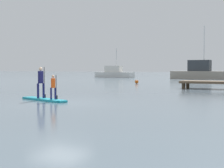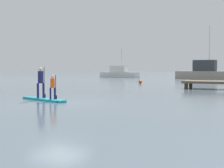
{
  "view_description": "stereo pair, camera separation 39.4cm",
  "coord_description": "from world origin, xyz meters",
  "px_view_note": "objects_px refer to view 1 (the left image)",
  "views": [
    {
      "loc": [
        8.88,
        -13.02,
        1.6
      ],
      "look_at": [
        1.12,
        3.16,
        0.76
      ],
      "focal_mm": 54.21,
      "sensor_mm": 36.0,
      "label": 1
    },
    {
      "loc": [
        9.23,
        -12.84,
        1.6
      ],
      "look_at": [
        1.12,
        3.16,
        0.76
      ],
      "focal_mm": 54.21,
      "sensor_mm": 36.0,
      "label": 2
    }
  ],
  "objects_px": {
    "motor_boat_small_navy": "(202,72)",
    "mooring_buoy_mid": "(137,82)",
    "paddleboard_near": "(44,99)",
    "paddler_child_solo": "(53,86)",
    "fishing_boat_green_midground": "(114,73)",
    "paddler_adult": "(41,80)"
  },
  "relations": [
    {
      "from": "paddler_child_solo",
      "to": "fishing_boat_green_midground",
      "type": "height_order",
      "value": "fishing_boat_green_midground"
    },
    {
      "from": "paddleboard_near",
      "to": "fishing_boat_green_midground",
      "type": "xyz_separation_m",
      "value": [
        -14.34,
        38.45,
        0.68
      ]
    },
    {
      "from": "paddler_adult",
      "to": "motor_boat_small_navy",
      "type": "height_order",
      "value": "motor_boat_small_navy"
    },
    {
      "from": "paddleboard_near",
      "to": "fishing_boat_green_midground",
      "type": "height_order",
      "value": "fishing_boat_green_midground"
    },
    {
      "from": "paddler_child_solo",
      "to": "motor_boat_small_navy",
      "type": "relative_size",
      "value": 0.13
    },
    {
      "from": "paddleboard_near",
      "to": "paddler_adult",
      "type": "relative_size",
      "value": 2.06
    },
    {
      "from": "mooring_buoy_mid",
      "to": "motor_boat_small_navy",
      "type": "bearing_deg",
      "value": 79.71
    },
    {
      "from": "paddler_adult",
      "to": "mooring_buoy_mid",
      "type": "distance_m",
      "value": 18.94
    },
    {
      "from": "paddler_child_solo",
      "to": "motor_boat_small_navy",
      "type": "distance_m",
      "value": 36.86
    },
    {
      "from": "paddler_child_solo",
      "to": "fishing_boat_green_midground",
      "type": "distance_m",
      "value": 41.53
    },
    {
      "from": "motor_boat_small_navy",
      "to": "mooring_buoy_mid",
      "type": "relative_size",
      "value": 23.4
    },
    {
      "from": "paddleboard_near",
      "to": "fishing_boat_green_midground",
      "type": "relative_size",
      "value": 0.44
    },
    {
      "from": "fishing_boat_green_midground",
      "to": "motor_boat_small_navy",
      "type": "bearing_deg",
      "value": -6.99
    },
    {
      "from": "paddleboard_near",
      "to": "paddler_child_solo",
      "type": "xyz_separation_m",
      "value": [
        0.72,
        -0.25,
        0.71
      ]
    },
    {
      "from": "paddler_adult",
      "to": "motor_boat_small_navy",
      "type": "xyz_separation_m",
      "value": [
        0.98,
        36.5,
        -0.02
      ]
    },
    {
      "from": "fishing_boat_green_midground",
      "to": "paddler_child_solo",
      "type": "bearing_deg",
      "value": -68.73
    },
    {
      "from": "motor_boat_small_navy",
      "to": "mooring_buoy_mid",
      "type": "xyz_separation_m",
      "value": [
        -3.22,
        -17.72,
        -0.78
      ]
    },
    {
      "from": "paddler_child_solo",
      "to": "fishing_boat_green_midground",
      "type": "bearing_deg",
      "value": 111.27
    },
    {
      "from": "paddler_adult",
      "to": "paddler_child_solo",
      "type": "relative_size",
      "value": 1.33
    },
    {
      "from": "paddleboard_near",
      "to": "paddler_child_solo",
      "type": "height_order",
      "value": "paddler_child_solo"
    },
    {
      "from": "mooring_buoy_mid",
      "to": "paddler_adult",
      "type": "bearing_deg",
      "value": -83.21
    },
    {
      "from": "paddler_adult",
      "to": "fishing_boat_green_midground",
      "type": "height_order",
      "value": "fishing_boat_green_midground"
    }
  ]
}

